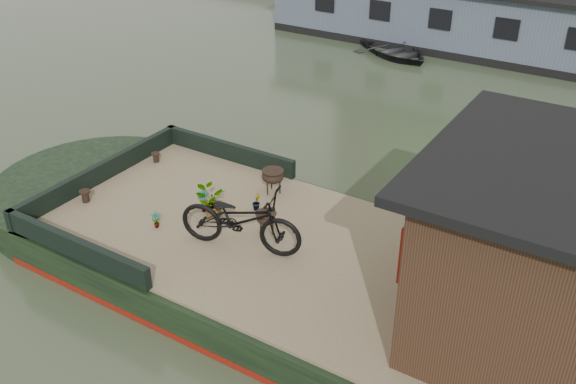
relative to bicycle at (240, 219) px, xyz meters
The scene contains 15 objects.
ground 2.80m from the bicycle, ahead, with size 120.00×120.00×0.00m, color #2F3E27.
houseboat_hull 1.53m from the bicycle, 18.23° to the left, with size 14.01×4.02×0.60m.
houseboat_deck 2.61m from the bicycle, ahead, with size 11.80×3.80×0.05m, color #7F6D4E.
bow_bulwark 2.60m from the bicycle, behind, with size 3.00×4.00×0.35m.
bicycle is the anchor object (origin of this frame).
potted_plant_a 1.31m from the bicycle, 155.34° to the left, with size 0.21×0.14×0.40m, color #96602A.
potted_plant_b 1.20m from the bicycle, 112.88° to the left, with size 0.16×0.13×0.29m, color brown.
potted_plant_c 1.06m from the bicycle, 153.43° to the left, with size 0.49×0.43×0.55m, color #A85530.
potted_plant_d 3.44m from the bicycle, 37.55° to the left, with size 0.26×0.26×0.47m, color brown.
potted_plant_e 1.56m from the bicycle, 169.63° to the right, with size 0.15×0.10×0.28m, color maroon.
brazier_front 0.62m from the bicycle, 78.76° to the left, with size 0.35×0.35×0.38m, color black, non-canonical shape.
brazier_rear 1.79m from the bicycle, 107.34° to the left, with size 0.41×0.41×0.44m, color black, non-canonical shape.
bollard_port 3.44m from the bicycle, 154.47° to the left, with size 0.16×0.16×0.19m, color black.
bollard_stbd 3.12m from the bicycle, behind, with size 0.19×0.19×0.21m, color black.
dinghy 12.21m from the bicycle, 102.58° to the left, with size 1.98×2.77×0.57m, color black.
Camera 1 is at (2.41, -6.90, 6.29)m, focal length 40.00 mm.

